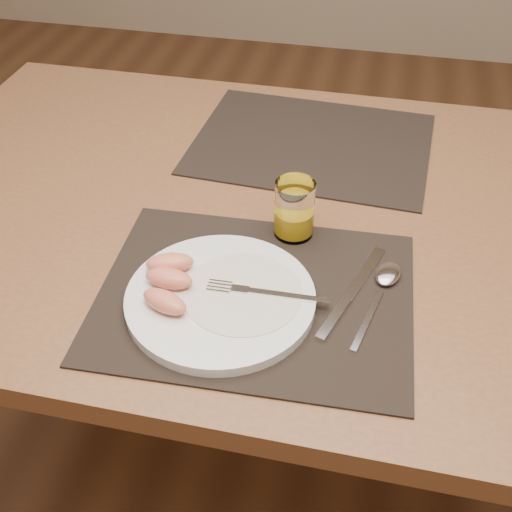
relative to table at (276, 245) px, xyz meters
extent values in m
plane|color=brown|center=(0.00, 0.00, -0.67)|extent=(5.00, 5.00, 0.00)
cube|color=brown|center=(0.00, 0.00, 0.06)|extent=(1.40, 0.90, 0.04)
cylinder|color=brown|center=(-0.62, 0.37, -0.31)|extent=(0.06, 0.06, 0.71)
cube|color=black|center=(0.01, -0.22, 0.09)|extent=(0.46, 0.37, 0.00)
cube|color=black|center=(0.03, 0.22, 0.09)|extent=(0.47, 0.37, 0.00)
cylinder|color=white|center=(-0.03, -0.25, 0.10)|extent=(0.27, 0.27, 0.02)
cylinder|color=white|center=(0.00, -0.24, 0.10)|extent=(0.17, 0.17, 0.00)
cube|color=silver|center=(0.06, -0.23, 0.11)|extent=(0.12, 0.01, 0.00)
cube|color=silver|center=(-0.01, -0.23, 0.11)|extent=(0.03, 0.01, 0.00)
cube|color=silver|center=(-0.04, -0.23, 0.11)|extent=(0.03, 0.02, 0.00)
cube|color=silver|center=(0.16, -0.14, 0.09)|extent=(0.05, 0.13, 0.00)
cube|color=silver|center=(0.13, -0.25, 0.09)|extent=(0.04, 0.09, 0.01)
cube|color=silver|center=(0.17, -0.24, 0.09)|extent=(0.04, 0.12, 0.00)
ellipsoid|color=silver|center=(0.20, -0.14, 0.09)|extent=(0.05, 0.06, 0.01)
cylinder|color=white|center=(0.04, -0.07, 0.13)|extent=(0.06, 0.06, 0.10)
cylinder|color=#EAAC13|center=(0.04, -0.07, 0.11)|extent=(0.05, 0.05, 0.04)
ellipsoid|color=#E37A5C|center=(-0.10, -0.29, 0.12)|extent=(0.08, 0.05, 0.03)
ellipsoid|color=#E37A5C|center=(-0.11, -0.24, 0.12)|extent=(0.07, 0.04, 0.03)
ellipsoid|color=#E37A5C|center=(-0.12, -0.21, 0.12)|extent=(0.08, 0.05, 0.03)
camera|label=1|loc=(0.16, -0.87, 0.73)|focal=45.00mm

